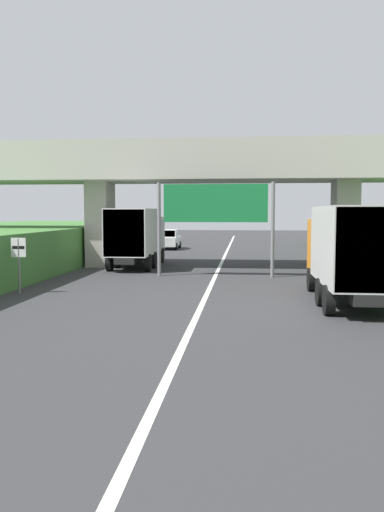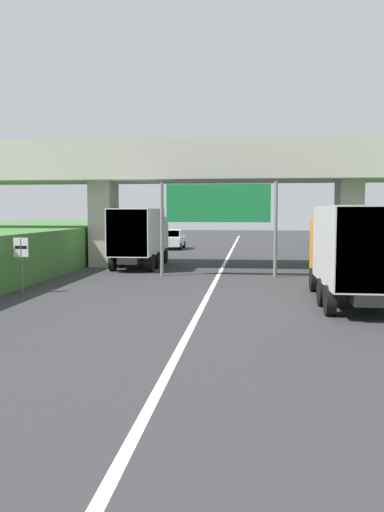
% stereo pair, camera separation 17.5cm
% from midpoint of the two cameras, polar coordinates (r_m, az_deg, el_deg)
% --- Properties ---
extents(lane_centre_stripe, '(0.20, 96.95, 0.01)m').
position_cam_midpoint_polar(lane_centre_stripe, '(23.69, 2.65, -3.03)').
color(lane_centre_stripe, white).
rests_on(lane_centre_stripe, ground).
extents(overpass_bridge, '(40.00, 4.80, 7.24)m').
position_cam_midpoint_polar(overpass_bridge, '(30.65, 3.60, 8.84)').
color(overpass_bridge, '#ADA89E').
rests_on(overpass_bridge, ground).
extents(overhead_highway_sign, '(5.88, 0.18, 4.74)m').
position_cam_midpoint_polar(overhead_highway_sign, '(26.07, 3.07, 5.24)').
color(overhead_highway_sign, slate).
rests_on(overhead_highway_sign, ground).
extents(speed_limit_sign, '(0.60, 0.08, 2.23)m').
position_cam_midpoint_polar(speed_limit_sign, '(21.65, -17.99, -0.07)').
color(speed_limit_sign, slate).
rests_on(speed_limit_sign, ground).
extents(truck_silver, '(2.44, 7.30, 3.44)m').
position_cam_midpoint_polar(truck_silver, '(30.85, -5.51, 2.37)').
color(truck_silver, black).
rests_on(truck_silver, ground).
extents(truck_orange, '(2.44, 7.30, 3.44)m').
position_cam_midpoint_polar(truck_orange, '(19.16, 17.40, 0.71)').
color(truck_orange, black).
rests_on(truck_orange, ground).
extents(car_white, '(1.86, 4.10, 1.72)m').
position_cam_midpoint_polar(car_white, '(45.90, -2.01, 1.84)').
color(car_white, silver).
rests_on(car_white, ground).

